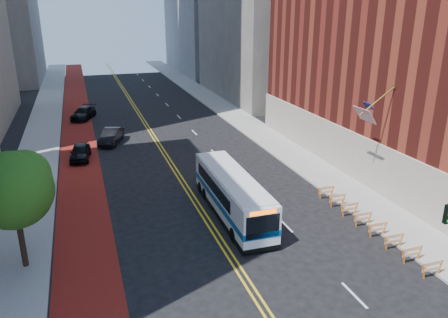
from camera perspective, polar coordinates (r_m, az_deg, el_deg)
name	(u,v)px	position (r m, az deg, el deg)	size (l,w,h in m)	color
ground	(252,291)	(23.66, 3.71, -16.78)	(160.00, 160.00, 0.00)	black
sidewalk_left	(40,146)	(49.80, -22.95, 1.63)	(4.00, 140.00, 0.15)	gray
sidewalk_right	(252,127)	(53.26, 3.62, 4.24)	(4.00, 140.00, 0.15)	gray
bus_lane_paint	(78,143)	(49.62, -18.47, 2.04)	(3.60, 140.00, 0.01)	maroon
center_line_inner	(152,136)	(50.14, -9.42, 2.96)	(0.14, 140.00, 0.01)	gold
center_line_outer	(155,136)	(50.19, -9.02, 3.00)	(0.14, 140.00, 0.01)	gold
lane_dashes	(179,117)	(58.62, -5.91, 5.52)	(0.14, 98.20, 0.01)	silver
brick_building	(446,44)	(41.80, 27.01, 13.26)	(18.73, 36.00, 22.00)	maroon
construction_barriers	(370,222)	(30.14, 18.53, -7.83)	(1.42, 10.91, 1.00)	orange
street_tree	(14,187)	(25.61, -25.76, -3.30)	(4.20, 4.20, 6.70)	black
transit_bus	(232,193)	(30.52, 1.01, -4.52)	(2.52, 11.03, 3.03)	silver
car_a	(80,152)	(43.91, -18.28, 0.86)	(1.74, 4.33, 1.47)	black
car_b	(111,136)	(48.20, -14.51, 2.91)	(1.67, 4.80, 1.58)	black
car_c	(83,113)	(59.93, -17.89, 5.71)	(2.10, 5.16, 1.50)	black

